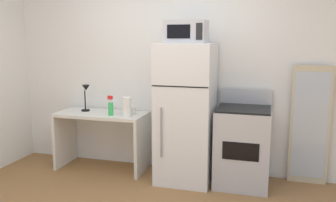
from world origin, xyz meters
TOP-DOWN VIEW (x-y plane):
  - wall_back_white at (0.00, 1.70)m, footprint 5.00×0.10m
  - desk at (-0.86, 1.37)m, footprint 1.17×0.53m
  - desk_lamp at (-1.09, 1.40)m, footprint 0.14×0.12m
  - spray_bottle at (-0.67, 1.26)m, footprint 0.06×0.06m
  - coffee_mug at (-0.44, 1.40)m, footprint 0.08×0.08m
  - paper_towel_roll at (-0.45, 1.26)m, footprint 0.11×0.11m
  - refrigerator at (0.29, 1.30)m, footprint 0.64×0.68m
  - microwave at (0.29, 1.28)m, footprint 0.46×0.35m
  - oven_range at (0.96, 1.33)m, footprint 0.61×0.61m
  - leaning_mirror at (1.70, 1.59)m, footprint 0.44×0.03m

SIDE VIEW (x-z plane):
  - oven_range at x=0.96m, z-range -0.08..1.02m
  - desk at x=-0.86m, z-range 0.15..0.90m
  - leaning_mirror at x=1.70m, z-range 0.00..1.40m
  - coffee_mug at x=-0.44m, z-range 0.75..0.84m
  - refrigerator at x=0.29m, z-range 0.00..1.65m
  - spray_bottle at x=-0.67m, z-range 0.72..0.97m
  - paper_towel_roll at x=-0.45m, z-range 0.75..0.99m
  - desk_lamp at x=-1.09m, z-range 0.81..1.17m
  - wall_back_white at x=0.00m, z-range 0.00..2.60m
  - microwave at x=0.29m, z-range 1.65..1.91m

